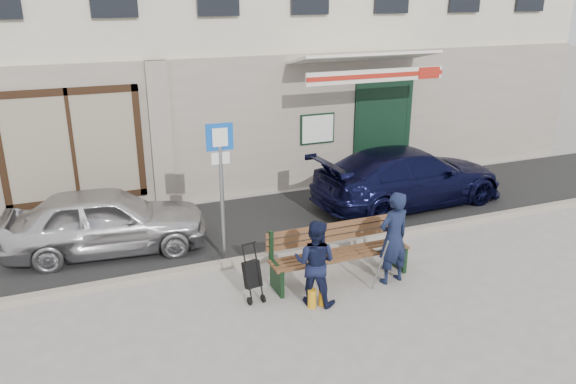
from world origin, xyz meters
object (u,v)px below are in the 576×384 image
car_silver (106,220)px  car_navy (409,176)px  parking_sign (221,172)px  bench (337,254)px  woman (315,262)px  man (393,238)px  stroller (252,276)px

car_silver → car_navy: car_navy is taller
parking_sign → bench: 2.40m
parking_sign → car_navy: bearing=16.4°
car_silver → woman: size_ratio=2.63×
car_navy → bench: (-3.07, -2.57, -0.19)m
bench → man: man is taller
parking_sign → stroller: size_ratio=2.76×
parking_sign → woman: (0.88, -1.96, -0.97)m
man → stroller: (-2.30, 0.33, -0.39)m
woman → stroller: size_ratio=1.51×
bench → man: bearing=-27.1°
car_navy → bench: size_ratio=1.87×
car_navy → woman: size_ratio=3.31×
parking_sign → man: bearing=-35.7°
parking_sign → woman: 2.35m
parking_sign → man: (2.33, -1.82, -0.86)m
man → car_silver: bearing=-43.9°
car_silver → parking_sign: bearing=-114.3°
car_silver → man: man is taller
car_silver → stroller: 3.25m
stroller → car_navy: bearing=20.0°
woman → bench: bearing=-100.5°
parking_sign → woman: parking_sign is taller
bench → man: 0.95m
bench → woman: 0.88m
car_silver → parking_sign: parking_sign is taller
bench → stroller: 1.51m
stroller → woman: bearing=-38.6°
car_navy → woman: bearing=126.0°
car_silver → bench: 4.26m
car_navy → bench: bearing=126.0°
stroller → bench: bearing=-7.0°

